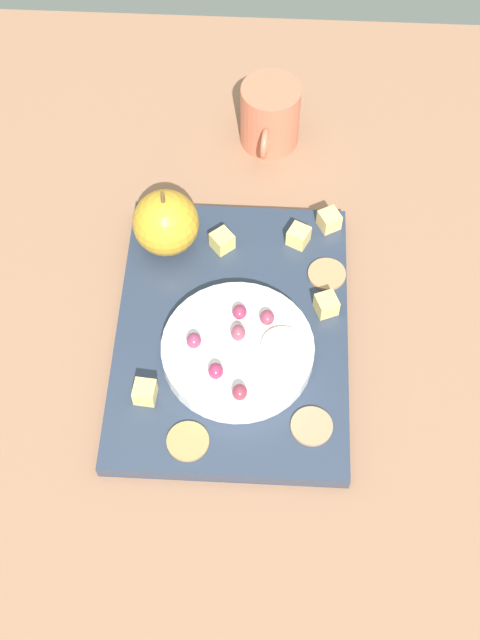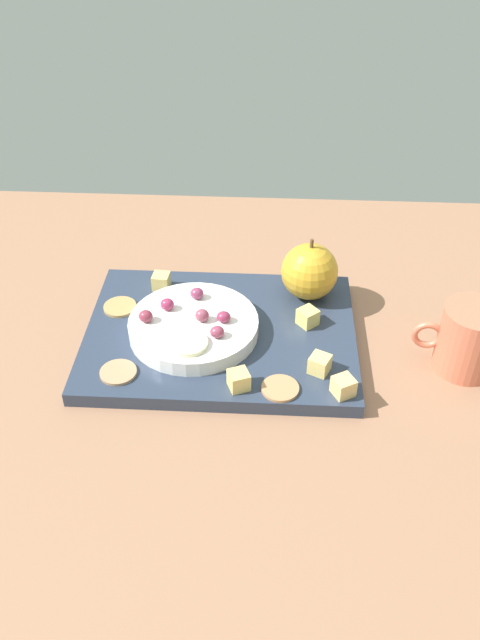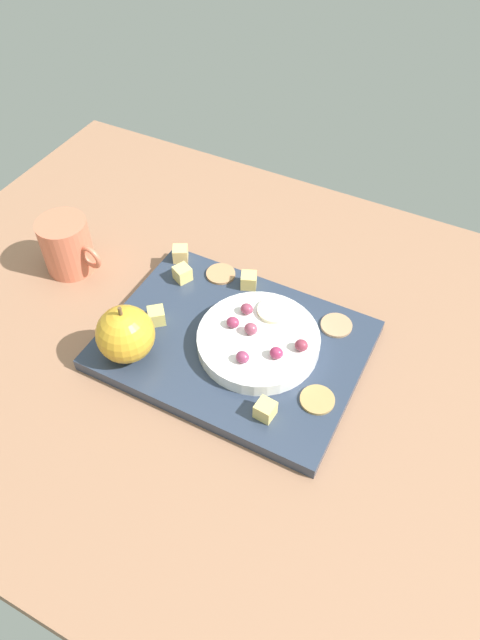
{
  "view_description": "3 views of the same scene",
  "coord_description": "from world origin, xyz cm",
  "px_view_note": "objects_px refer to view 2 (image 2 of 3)",
  "views": [
    {
      "loc": [
        44.94,
        2.54,
        86.9
      ],
      "look_at": [
        -2.54,
        0.13,
        9.08
      ],
      "focal_mm": 46.52,
      "sensor_mm": 36.0,
      "label": 1
    },
    {
      "loc": [
        -9.7,
        65.78,
        60.72
      ],
      "look_at": [
        -6.12,
        0.96,
        8.85
      ],
      "focal_mm": 36.77,
      "sensor_mm": 36.0,
      "label": 2
    },
    {
      "loc": [
        20.87,
        -45.86,
        67.91
      ],
      "look_at": [
        -2.67,
        -0.36,
        10.03
      ],
      "focal_mm": 32.3,
      "sensor_mm": 36.0,
      "label": 3
    }
  ],
  "objects_px": {
    "grape_3": "(217,332)",
    "serving_dish": "(196,329)",
    "platter": "(221,335)",
    "cracker_2": "(280,388)",
    "cheese_cube_1": "(343,386)",
    "grape_0": "(200,293)",
    "grape_1": "(167,304)",
    "cheese_cube_4": "(308,317)",
    "grape_2": "(146,316)",
    "apple_slice_0": "(189,343)",
    "grape_4": "(203,313)",
    "grape_5": "(223,318)",
    "cheese_cube_0": "(320,364)",
    "cracker_0": "(118,372)",
    "cup": "(469,339)",
    "apple_whole": "(309,272)",
    "cracker_1": "(120,307)",
    "cheese_cube_3": "(161,281)",
    "cheese_cube_2": "(239,380)"
  },
  "relations": [
    {
      "from": "cracker_2",
      "to": "apple_slice_0",
      "type": "relative_size",
      "value": 0.94
    },
    {
      "from": "cheese_cube_3",
      "to": "cheese_cube_4",
      "type": "relative_size",
      "value": 1.0
    },
    {
      "from": "cup",
      "to": "cracker_0",
      "type": "bearing_deg",
      "value": 7.79
    },
    {
      "from": "platter",
      "to": "cracker_2",
      "type": "xyz_separation_m",
      "value": [
        -0.08,
        0.11,
        0.01
      ]
    },
    {
      "from": "platter",
      "to": "cheese_cube_0",
      "type": "bearing_deg",
      "value": 149.92
    },
    {
      "from": "grape_5",
      "to": "cracker_2",
      "type": "bearing_deg",
      "value": 127.51
    },
    {
      "from": "platter",
      "to": "apple_slice_0",
      "type": "relative_size",
      "value": 7.39
    },
    {
      "from": "apple_whole",
      "to": "cup",
      "type": "distance_m",
      "value": 0.23
    },
    {
      "from": "apple_whole",
      "to": "cheese_cube_0",
      "type": "relative_size",
      "value": 3.42
    },
    {
      "from": "cheese_cube_1",
      "to": "cheese_cube_2",
      "type": "bearing_deg",
      "value": -1.84
    },
    {
      "from": "cheese_cube_3",
      "to": "cracker_1",
      "type": "relative_size",
      "value": 0.51
    },
    {
      "from": "serving_dish",
      "to": "cheese_cube_3",
      "type": "relative_size",
      "value": 7.34
    },
    {
      "from": "cheese_cube_1",
      "to": "grape_2",
      "type": "distance_m",
      "value": 0.27
    },
    {
      "from": "serving_dish",
      "to": "apple_slice_0",
      "type": "bearing_deg",
      "value": 85.75
    },
    {
      "from": "cracker_2",
      "to": "grape_5",
      "type": "distance_m",
      "value": 0.12
    },
    {
      "from": "platter",
      "to": "grape_3",
      "type": "relative_size",
      "value": 19.57
    },
    {
      "from": "cheese_cube_1",
      "to": "grape_1",
      "type": "distance_m",
      "value": 0.26
    },
    {
      "from": "grape_3",
      "to": "grape_4",
      "type": "distance_m",
      "value": 0.04
    },
    {
      "from": "serving_dish",
      "to": "apple_slice_0",
      "type": "height_order",
      "value": "apple_slice_0"
    },
    {
      "from": "cheese_cube_1",
      "to": "grape_0",
      "type": "distance_m",
      "value": 0.24
    },
    {
      "from": "cheese_cube_3",
      "to": "cheese_cube_4",
      "type": "bearing_deg",
      "value": 161.15
    },
    {
      "from": "cracker_1",
      "to": "grape_5",
      "type": "height_order",
      "value": "grape_5"
    },
    {
      "from": "grape_3",
      "to": "apple_slice_0",
      "type": "bearing_deg",
      "value": 28.72
    },
    {
      "from": "grape_2",
      "to": "grape_5",
      "type": "height_order",
      "value": "grape_2"
    },
    {
      "from": "cheese_cube_0",
      "to": "cheese_cube_4",
      "type": "height_order",
      "value": "same"
    },
    {
      "from": "apple_slice_0",
      "to": "serving_dish",
      "type": "bearing_deg",
      "value": -94.25
    },
    {
      "from": "platter",
      "to": "grape_3",
      "type": "height_order",
      "value": "grape_3"
    },
    {
      "from": "cheese_cube_0",
      "to": "grape_3",
      "type": "relative_size",
      "value": 1.27
    },
    {
      "from": "apple_whole",
      "to": "cheese_cube_4",
      "type": "relative_size",
      "value": 3.42
    },
    {
      "from": "cheese_cube_1",
      "to": "platter",
      "type": "bearing_deg",
      "value": -35.85
    },
    {
      "from": "grape_3",
      "to": "grape_1",
      "type": "bearing_deg",
      "value": -36.81
    },
    {
      "from": "cracker_0",
      "to": "apple_slice_0",
      "type": "bearing_deg",
      "value": -158.13
    },
    {
      "from": "apple_whole",
      "to": "grape_1",
      "type": "distance_m",
      "value": 0.2
    },
    {
      "from": "cup",
      "to": "grape_4",
      "type": "bearing_deg",
      "value": -4.93
    },
    {
      "from": "cheese_cube_4",
      "to": "apple_slice_0",
      "type": "xyz_separation_m",
      "value": [
        0.15,
        0.08,
        0.01
      ]
    },
    {
      "from": "cheese_cube_0",
      "to": "cracker_0",
      "type": "relative_size",
      "value": 0.51
    },
    {
      "from": "grape_2",
      "to": "grape_4",
      "type": "xyz_separation_m",
      "value": [
        -0.07,
        -0.01,
        0.0
      ]
    },
    {
      "from": "platter",
      "to": "grape_4",
      "type": "height_order",
      "value": "grape_4"
    },
    {
      "from": "cheese_cube_0",
      "to": "grape_2",
      "type": "distance_m",
      "value": 0.23
    },
    {
      "from": "grape_3",
      "to": "serving_dish",
      "type": "bearing_deg",
      "value": -40.58
    },
    {
      "from": "grape_5",
      "to": "apple_slice_0",
      "type": "xyz_separation_m",
      "value": [
        0.04,
        0.05,
        -0.0
      ]
    },
    {
      "from": "cheese_cube_4",
      "to": "grape_2",
      "type": "relative_size",
      "value": 1.27
    },
    {
      "from": "cheese_cube_4",
      "to": "cheese_cube_2",
      "type": "bearing_deg",
      "value": 55.9
    },
    {
      "from": "grape_1",
      "to": "cheese_cube_3",
      "type": "bearing_deg",
      "value": -74.67
    },
    {
      "from": "cheese_cube_0",
      "to": "grape_1",
      "type": "height_order",
      "value": "grape_1"
    },
    {
      "from": "cheese_cube_4",
      "to": "grape_3",
      "type": "xyz_separation_m",
      "value": [
        0.12,
        0.06,
        0.02
      ]
    },
    {
      "from": "cracker_2",
      "to": "grape_4",
      "type": "bearing_deg",
      "value": -45.68
    },
    {
      "from": "serving_dish",
      "to": "cheese_cube_2",
      "type": "height_order",
      "value": "cheese_cube_2"
    },
    {
      "from": "grape_1",
      "to": "apple_slice_0",
      "type": "distance_m",
      "value": 0.08
    },
    {
      "from": "apple_whole",
      "to": "grape_4",
      "type": "relative_size",
      "value": 4.35
    }
  ]
}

